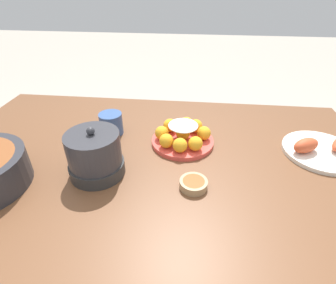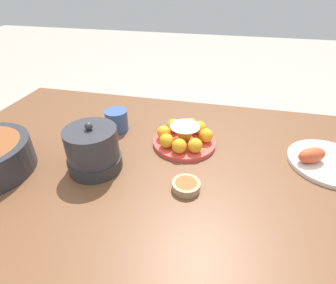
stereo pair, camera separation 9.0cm
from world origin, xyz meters
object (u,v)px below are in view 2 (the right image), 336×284
at_px(cake_plate, 184,137).
at_px(seafood_platter, 328,160).
at_px(sauce_bowl, 186,185).
at_px(warming_pot, 93,150).
at_px(dining_table, 151,179).
at_px(cup_near, 117,120).

bearing_deg(cake_plate, seafood_platter, 178.55).
bearing_deg(cake_plate, sauce_bowl, 101.36).
xyz_separation_m(sauce_bowl, seafood_platter, (-0.43, -0.22, 0.00)).
bearing_deg(sauce_bowl, seafood_platter, -153.18).
xyz_separation_m(seafood_platter, warming_pot, (0.74, 0.19, 0.05)).
xyz_separation_m(cake_plate, warming_pot, (0.25, 0.20, 0.04)).
bearing_deg(sauce_bowl, dining_table, -38.70).
distance_m(dining_table, sauce_bowl, 0.21).
distance_m(cake_plate, sauce_bowl, 0.24).
xyz_separation_m(seafood_platter, cup_near, (0.76, -0.05, 0.03)).
xyz_separation_m(sauce_bowl, cup_near, (0.32, -0.27, 0.03)).
height_order(sauce_bowl, warming_pot, warming_pot).
bearing_deg(dining_table, warming_pot, 26.61).
xyz_separation_m(dining_table, sauce_bowl, (-0.14, 0.11, 0.10)).
xyz_separation_m(dining_table, cup_near, (0.18, -0.16, 0.13)).
relative_size(dining_table, cake_plate, 6.76).
height_order(dining_table, warming_pot, warming_pot).
relative_size(cake_plate, warming_pot, 1.33).
height_order(dining_table, cake_plate, cake_plate).
height_order(cake_plate, seafood_platter, cake_plate).
bearing_deg(sauce_bowl, cake_plate, -78.64).
relative_size(sauce_bowl, cup_near, 0.95).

